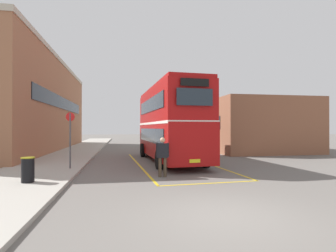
{
  "coord_description": "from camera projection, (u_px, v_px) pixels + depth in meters",
  "views": [
    {
      "loc": [
        -2.49,
        -6.16,
        2.17
      ],
      "look_at": [
        0.91,
        13.31,
        2.3
      ],
      "focal_mm": 28.19,
      "sensor_mm": 36.0,
      "label": 1
    }
  ],
  "objects": [
    {
      "name": "brick_building_left",
      "position": [
        34.0,
        105.0,
        24.95
      ],
      "size": [
        5.45,
        24.02,
        8.57
      ],
      "color": "#9E6647",
      "rests_on": "ground"
    },
    {
      "name": "ground_plane",
      "position": [
        154.0,
        155.0,
        20.67
      ],
      "size": [
        135.6,
        135.6,
        0.0
      ],
      "primitive_type": "plane",
      "color": "#66605B"
    },
    {
      "name": "litter_bin",
      "position": [
        28.0,
        170.0,
        9.78
      ],
      "size": [
        0.48,
        0.48,
        0.93
      ],
      "color": "black",
      "rests_on": "sidewalk_left"
    },
    {
      "name": "double_decker_bus",
      "position": [
        169.0,
        122.0,
        17.01
      ],
      "size": [
        3.32,
        10.03,
        4.75
      ],
      "color": "black",
      "rests_on": "ground"
    },
    {
      "name": "sidewalk_left",
      "position": [
        73.0,
        153.0,
        21.91
      ],
      "size": [
        4.0,
        57.6,
        0.14
      ],
      "primitive_type": "cube",
      "color": "#A39E93",
      "rests_on": "ground"
    },
    {
      "name": "single_deck_bus",
      "position": [
        173.0,
        132.0,
        32.05
      ],
      "size": [
        2.71,
        8.28,
        3.02
      ],
      "color": "black",
      "rests_on": "ground"
    },
    {
      "name": "bus_stop_sign",
      "position": [
        70.0,
        135.0,
        13.16
      ],
      "size": [
        0.44,
        0.09,
        2.8
      ],
      "color": "#4C4C51",
      "rests_on": "sidewalk_left"
    },
    {
      "name": "depot_building_right",
      "position": [
        234.0,
        126.0,
        28.95
      ],
      "size": [
        8.46,
        17.38,
        4.72
      ],
      "color": "brown",
      "rests_on": "ground"
    },
    {
      "name": "pedestrian_boarding",
      "position": [
        163.0,
        154.0,
        11.6
      ],
      "size": [
        0.58,
        0.25,
        1.74
      ],
      "color": "#473828",
      "rests_on": "ground"
    },
    {
      "name": "bay_marking_yellow",
      "position": [
        176.0,
        165.0,
        15.15
      ],
      "size": [
        4.98,
        12.15,
        0.01
      ],
      "color": "gold",
      "rests_on": "ground"
    }
  ]
}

